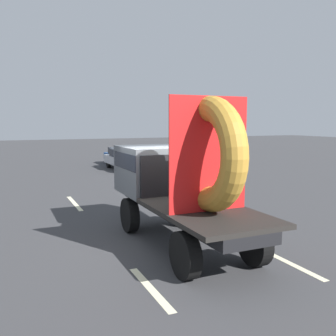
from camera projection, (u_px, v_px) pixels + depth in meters
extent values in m
plane|color=#38383A|center=(159.00, 238.00, 10.00)|extent=(120.00, 120.00, 0.00)
cylinder|color=black|center=(130.00, 215.00, 10.57)|extent=(0.28, 0.98, 0.98)
cylinder|color=black|center=(183.00, 209.00, 11.26)|extent=(0.28, 0.98, 0.98)
cylinder|color=black|center=(185.00, 255.00, 7.38)|extent=(0.28, 0.98, 0.98)
cylinder|color=black|center=(255.00, 244.00, 8.07)|extent=(0.28, 0.98, 0.98)
cube|color=black|center=(184.00, 209.00, 9.24)|extent=(1.30, 5.62, 0.25)
cube|color=#4C5156|center=(157.00, 169.00, 10.76)|extent=(2.00, 2.05, 1.35)
cube|color=black|center=(158.00, 159.00, 10.68)|extent=(2.02, 1.95, 0.44)
cube|color=black|center=(205.00, 212.00, 8.29)|extent=(2.00, 3.57, 0.10)
cube|color=black|center=(172.00, 175.00, 9.79)|extent=(1.80, 0.08, 1.10)
torus|color=#B7842D|center=(209.00, 154.00, 7.99)|extent=(0.55, 2.50, 2.50)
cube|color=red|center=(209.00, 154.00, 7.99)|extent=(1.90, 0.03, 2.50)
cylinder|color=black|center=(109.00, 163.00, 25.47)|extent=(0.22, 0.63, 0.63)
cylinder|color=black|center=(130.00, 162.00, 26.09)|extent=(0.22, 0.63, 0.63)
cylinder|color=black|center=(120.00, 167.00, 23.07)|extent=(0.22, 0.63, 0.63)
cylinder|color=black|center=(143.00, 166.00, 23.69)|extent=(0.22, 0.63, 0.63)
cube|color=silver|center=(125.00, 161.00, 24.55)|extent=(1.78, 4.14, 0.54)
cube|color=black|center=(125.00, 153.00, 24.40)|extent=(1.60, 2.32, 0.49)
cube|color=beige|center=(150.00, 288.00, 6.99)|extent=(0.16, 2.04, 0.01)
cube|color=beige|center=(74.00, 203.00, 14.33)|extent=(0.16, 2.74, 0.01)
cube|color=beige|center=(276.00, 257.00, 8.64)|extent=(0.16, 2.96, 0.01)
cube|color=beige|center=(155.00, 197.00, 15.47)|extent=(0.16, 2.28, 0.01)
cylinder|color=black|center=(108.00, 159.00, 28.16)|extent=(0.20, 0.59, 0.59)
cylinder|color=black|center=(125.00, 159.00, 28.73)|extent=(0.20, 0.59, 0.59)
cylinder|color=black|center=(117.00, 163.00, 25.93)|extent=(0.20, 0.59, 0.59)
cylinder|color=black|center=(136.00, 162.00, 26.51)|extent=(0.20, 0.59, 0.59)
cube|color=#194C99|center=(121.00, 157.00, 27.30)|extent=(1.65, 3.84, 0.50)
cube|color=black|center=(121.00, 151.00, 27.16)|extent=(1.48, 2.15, 0.46)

